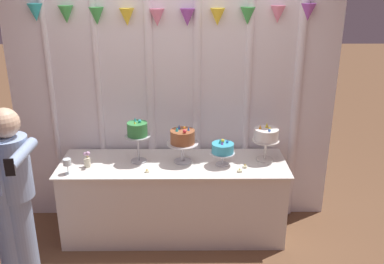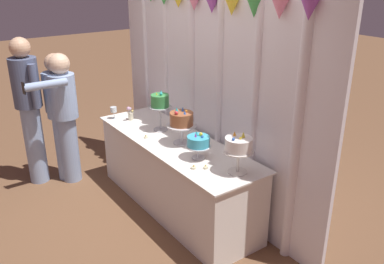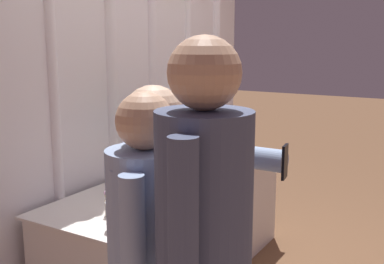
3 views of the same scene
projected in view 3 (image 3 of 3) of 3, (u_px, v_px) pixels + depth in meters
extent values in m
cube|color=white|center=(131.00, 103.00, 3.33)|extent=(3.18, 0.04, 2.49)
cylinder|color=white|center=(55.00, 118.00, 2.70)|extent=(0.06, 0.06, 2.49)
cylinder|color=white|center=(112.00, 107.00, 3.13)|extent=(0.08, 0.08, 2.49)
cylinder|color=white|center=(153.00, 100.00, 3.51)|extent=(0.08, 0.08, 2.49)
cylinder|color=white|center=(188.00, 93.00, 3.92)|extent=(0.07, 0.07, 2.49)
cylinder|color=white|center=(215.00, 88.00, 4.34)|extent=(0.09, 0.09, 2.49)
cube|color=white|center=(178.00, 230.00, 3.30)|extent=(2.09, 0.62, 0.75)
cube|color=white|center=(178.00, 178.00, 3.22)|extent=(2.14, 0.67, 0.01)
cylinder|color=#B2B2B7|center=(145.00, 188.00, 2.96)|extent=(0.15, 0.15, 0.01)
cylinder|color=#B2B2B7|center=(145.00, 168.00, 2.94)|extent=(0.02, 0.02, 0.24)
cylinder|color=#B2B2B7|center=(144.00, 149.00, 2.91)|extent=(0.24, 0.24, 0.01)
cylinder|color=#388E47|center=(144.00, 138.00, 2.90)|extent=(0.19, 0.19, 0.13)
sphere|color=#2DB2B7|center=(146.00, 124.00, 2.91)|extent=(0.03, 0.03, 0.03)
cone|color=#2DB2B7|center=(138.00, 124.00, 2.88)|extent=(0.03, 0.03, 0.04)
cone|color=yellow|center=(146.00, 126.00, 2.86)|extent=(0.02, 0.02, 0.03)
cylinder|color=silver|center=(182.00, 172.00, 3.31)|extent=(0.17, 0.17, 0.01)
cylinder|color=silver|center=(182.00, 160.00, 3.29)|extent=(0.03, 0.03, 0.17)
cylinder|color=silver|center=(182.00, 147.00, 3.27)|extent=(0.30, 0.30, 0.01)
cylinder|color=#995633|center=(182.00, 137.00, 3.26)|extent=(0.23, 0.23, 0.13)
cone|color=blue|center=(186.00, 125.00, 3.29)|extent=(0.03, 0.03, 0.04)
sphere|color=orange|center=(178.00, 126.00, 3.28)|extent=(0.02, 0.02, 0.02)
cone|color=blue|center=(175.00, 126.00, 3.24)|extent=(0.03, 0.03, 0.04)
cone|color=#2DB2B7|center=(181.00, 127.00, 3.19)|extent=(0.03, 0.03, 0.05)
sphere|color=#DB333D|center=(193.00, 126.00, 3.22)|extent=(0.04, 0.04, 0.04)
cylinder|color=silver|center=(216.00, 162.00, 3.58)|extent=(0.12, 0.12, 0.01)
cylinder|color=silver|center=(216.00, 155.00, 3.57)|extent=(0.02, 0.02, 0.10)
cylinder|color=silver|center=(216.00, 148.00, 3.56)|extent=(0.23, 0.23, 0.01)
cylinder|color=#3DB2D1|center=(216.00, 141.00, 3.55)|extent=(0.20, 0.20, 0.09)
sphere|color=blue|center=(218.00, 133.00, 3.58)|extent=(0.02, 0.02, 0.02)
sphere|color=yellow|center=(213.00, 133.00, 3.56)|extent=(0.03, 0.03, 0.03)
cone|color=#2DB2B7|center=(215.00, 133.00, 3.52)|extent=(0.03, 0.03, 0.05)
cone|color=purple|center=(219.00, 133.00, 3.52)|extent=(0.02, 0.02, 0.04)
cylinder|color=silver|center=(228.00, 150.00, 3.99)|extent=(0.17, 0.17, 0.01)
cylinder|color=silver|center=(228.00, 139.00, 3.97)|extent=(0.02, 0.02, 0.18)
cylinder|color=silver|center=(228.00, 127.00, 3.95)|extent=(0.26, 0.26, 0.01)
cylinder|color=white|center=(228.00, 120.00, 3.94)|extent=(0.23, 0.23, 0.11)
sphere|color=yellow|center=(231.00, 112.00, 3.94)|extent=(0.02, 0.02, 0.02)
cone|color=yellow|center=(225.00, 110.00, 3.95)|extent=(0.03, 0.03, 0.05)
cone|color=orange|center=(225.00, 112.00, 3.88)|extent=(0.03, 0.03, 0.04)
sphere|color=blue|center=(237.00, 112.00, 3.90)|extent=(0.03, 0.03, 0.03)
cylinder|color=silver|center=(113.00, 229.00, 2.33)|extent=(0.06, 0.06, 0.00)
cylinder|color=silver|center=(113.00, 221.00, 2.32)|extent=(0.01, 0.01, 0.08)
cylinder|color=silver|center=(113.00, 208.00, 2.31)|extent=(0.07, 0.07, 0.06)
cylinder|color=beige|center=(110.00, 207.00, 2.51)|extent=(0.06, 0.06, 0.08)
sphere|color=#E5C666|center=(107.00, 196.00, 2.51)|extent=(0.02, 0.02, 0.02)
sphere|color=silver|center=(115.00, 189.00, 2.50)|extent=(0.03, 0.03, 0.03)
sphere|color=#CC9EC6|center=(107.00, 193.00, 2.48)|extent=(0.03, 0.03, 0.03)
sphere|color=#CC9EC6|center=(117.00, 188.00, 2.49)|extent=(0.04, 0.04, 0.04)
cylinder|color=beige|center=(186.00, 189.00, 2.93)|extent=(0.04, 0.04, 0.02)
sphere|color=#F9CC4C|center=(186.00, 186.00, 2.92)|extent=(0.01, 0.01, 0.01)
cylinder|color=beige|center=(243.00, 160.00, 3.63)|extent=(0.05, 0.05, 0.02)
sphere|color=#F9CC4C|center=(243.00, 158.00, 3.62)|extent=(0.01, 0.01, 0.01)
cylinder|color=beige|center=(236.00, 157.00, 3.72)|extent=(0.04, 0.04, 0.02)
sphere|color=#F9CC4C|center=(236.00, 155.00, 3.72)|extent=(0.01, 0.01, 0.01)
cylinder|color=#93ADD6|center=(146.00, 220.00, 1.71)|extent=(0.37, 0.37, 0.52)
sphere|color=tan|center=(144.00, 121.00, 1.64)|extent=(0.21, 0.21, 0.21)
cube|color=maroon|center=(176.00, 220.00, 1.64)|extent=(0.04, 0.02, 0.33)
cylinder|color=#93ADD6|center=(133.00, 243.00, 1.53)|extent=(0.08, 0.08, 0.46)
cylinder|color=#93ADD6|center=(157.00, 205.00, 1.89)|extent=(0.08, 0.08, 0.46)
cylinder|color=#93ADD6|center=(155.00, 211.00, 1.80)|extent=(0.29, 0.29, 0.50)
sphere|color=beige|center=(153.00, 116.00, 1.73)|extent=(0.23, 0.23, 0.23)
cylinder|color=#93ADD6|center=(123.00, 230.00, 1.64)|extent=(0.08, 0.08, 0.44)
cylinder|color=#93ADD6|center=(230.00, 154.00, 1.80)|extent=(0.08, 0.44, 0.08)
cube|color=black|center=(285.00, 162.00, 1.69)|extent=(0.06, 0.02, 0.12)
cylinder|color=#4C5675|center=(204.00, 200.00, 1.43)|extent=(0.36, 0.36, 0.55)
sphere|color=tan|center=(204.00, 73.00, 1.36)|extent=(0.22, 0.22, 0.22)
cube|color=#334284|center=(244.00, 199.00, 1.36)|extent=(0.04, 0.02, 0.35)
cylinder|color=#4C5675|center=(183.00, 225.00, 1.25)|extent=(0.08, 0.08, 0.48)
cylinder|color=#4C5675|center=(220.00, 184.00, 1.61)|extent=(0.08, 0.08, 0.48)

